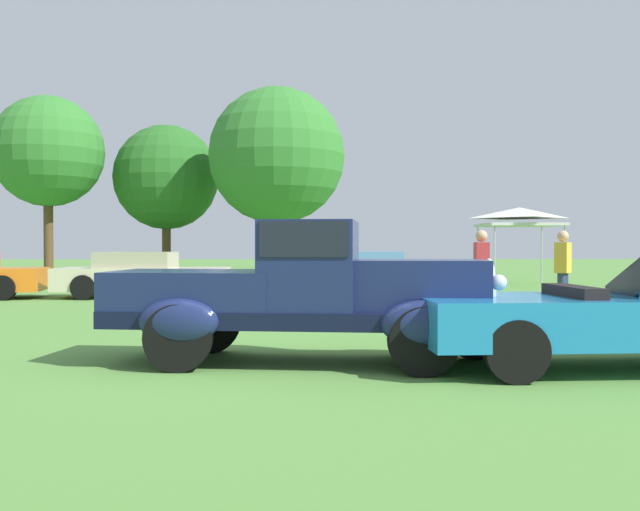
{
  "coord_description": "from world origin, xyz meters",
  "views": [
    {
      "loc": [
        0.42,
        -8.65,
        1.42
      ],
      "look_at": [
        0.61,
        2.23,
        1.25
      ],
      "focal_mm": 40.32,
      "sensor_mm": 36.0,
      "label": 1
    }
  ],
  "objects_px": {
    "neighbor_convertible": "(621,318)",
    "show_car_skyblue": "(368,274)",
    "feature_pickup_truck": "(304,290)",
    "spectator_between_cars": "(563,270)",
    "canopy_tent_left_field": "(519,216)",
    "show_car_cream": "(142,275)",
    "spectator_far_side": "(481,271)"
  },
  "relations": [
    {
      "from": "show_car_cream",
      "to": "show_car_skyblue",
      "type": "relative_size",
      "value": 0.96
    },
    {
      "from": "show_car_skyblue",
      "to": "canopy_tent_left_field",
      "type": "relative_size",
      "value": 1.72
    },
    {
      "from": "spectator_between_cars",
      "to": "spectator_far_side",
      "type": "bearing_deg",
      "value": -161.16
    },
    {
      "from": "feature_pickup_truck",
      "to": "neighbor_convertible",
      "type": "height_order",
      "value": "feature_pickup_truck"
    },
    {
      "from": "feature_pickup_truck",
      "to": "show_car_cream",
      "type": "distance_m",
      "value": 11.41
    },
    {
      "from": "neighbor_convertible",
      "to": "show_car_cream",
      "type": "relative_size",
      "value": 1.02
    },
    {
      "from": "feature_pickup_truck",
      "to": "show_car_skyblue",
      "type": "relative_size",
      "value": 1.01
    },
    {
      "from": "spectator_between_cars",
      "to": "feature_pickup_truck",
      "type": "bearing_deg",
      "value": -132.99
    },
    {
      "from": "feature_pickup_truck",
      "to": "neighbor_convertible",
      "type": "distance_m",
      "value": 3.66
    },
    {
      "from": "neighbor_convertible",
      "to": "feature_pickup_truck",
      "type": "bearing_deg",
      "value": 172.61
    },
    {
      "from": "show_car_cream",
      "to": "spectator_far_side",
      "type": "xyz_separation_m",
      "value": [
        7.68,
        -5.7,
        0.31
      ]
    },
    {
      "from": "show_car_cream",
      "to": "canopy_tent_left_field",
      "type": "height_order",
      "value": "canopy_tent_left_field"
    },
    {
      "from": "spectator_between_cars",
      "to": "canopy_tent_left_field",
      "type": "distance_m",
      "value": 11.26
    },
    {
      "from": "show_car_cream",
      "to": "spectator_between_cars",
      "type": "height_order",
      "value": "spectator_between_cars"
    },
    {
      "from": "neighbor_convertible",
      "to": "show_car_cream",
      "type": "distance_m",
      "value": 13.6
    },
    {
      "from": "feature_pickup_truck",
      "to": "canopy_tent_left_field",
      "type": "bearing_deg",
      "value": 65.51
    },
    {
      "from": "neighbor_convertible",
      "to": "show_car_skyblue",
      "type": "relative_size",
      "value": 0.98
    },
    {
      "from": "neighbor_convertible",
      "to": "spectator_between_cars",
      "type": "xyz_separation_m",
      "value": [
        1.46,
        5.91,
        0.33
      ]
    },
    {
      "from": "neighbor_convertible",
      "to": "canopy_tent_left_field",
      "type": "bearing_deg",
      "value": 77.18
    },
    {
      "from": "show_car_skyblue",
      "to": "spectator_far_side",
      "type": "relative_size",
      "value": 2.77
    },
    {
      "from": "show_car_skyblue",
      "to": "spectator_far_side",
      "type": "xyz_separation_m",
      "value": [
        1.6,
        -6.5,
        0.31
      ]
    },
    {
      "from": "show_car_cream",
      "to": "show_car_skyblue",
      "type": "bearing_deg",
      "value": 7.49
    },
    {
      "from": "feature_pickup_truck",
      "to": "show_car_skyblue",
      "type": "xyz_separation_m",
      "value": [
        1.72,
        11.34,
        -0.27
      ]
    },
    {
      "from": "show_car_cream",
      "to": "spectator_far_side",
      "type": "relative_size",
      "value": 2.66
    },
    {
      "from": "neighbor_convertible",
      "to": "spectator_far_side",
      "type": "relative_size",
      "value": 2.72
    },
    {
      "from": "neighbor_convertible",
      "to": "spectator_far_side",
      "type": "distance_m",
      "value": 5.33
    },
    {
      "from": "spectator_between_cars",
      "to": "canopy_tent_left_field",
      "type": "xyz_separation_m",
      "value": [
        2.37,
        10.9,
        1.51
      ]
    },
    {
      "from": "neighbor_convertible",
      "to": "spectator_between_cars",
      "type": "distance_m",
      "value": 6.1
    },
    {
      "from": "neighbor_convertible",
      "to": "spectator_far_side",
      "type": "height_order",
      "value": "spectator_far_side"
    },
    {
      "from": "feature_pickup_truck",
      "to": "spectator_between_cars",
      "type": "height_order",
      "value": "feature_pickup_truck"
    },
    {
      "from": "canopy_tent_left_field",
      "to": "spectator_between_cars",
      "type": "bearing_deg",
      "value": -102.27
    },
    {
      "from": "spectator_between_cars",
      "to": "neighbor_convertible",
      "type": "bearing_deg",
      "value": -103.83
    }
  ]
}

